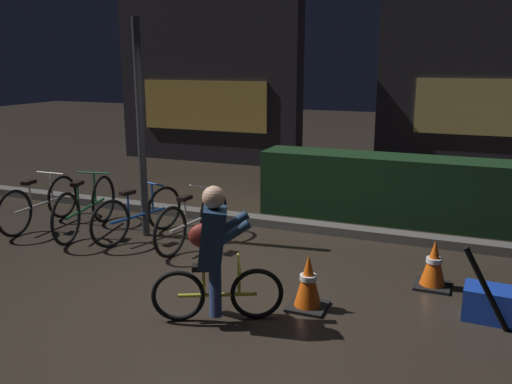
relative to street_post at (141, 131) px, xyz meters
The scene contains 14 objects.
ground_plane 2.47m from the street_post, 36.19° to the right, with size 40.00×40.00×0.00m, color #2D261E.
sidewalk_curb 2.34m from the street_post, 31.37° to the left, with size 12.00×0.24×0.12m, color #56544F.
hedge_row 4.04m from the street_post, 28.91° to the left, with size 4.80×0.70×0.96m, color black.
storefront_left 5.58m from the street_post, 107.84° to the left, with size 4.34×0.54×3.68m.
street_post is the anchor object (origin of this frame).
parked_bike_leftmost 1.92m from the street_post, behind, with size 0.46×1.59×0.73m.
parked_bike_left_mid 1.33m from the street_post, 165.07° to the right, with size 0.47×1.68×0.79m.
parked_bike_center_left 1.09m from the street_post, 93.12° to the right, with size 0.51×1.48×0.70m.
parked_bike_center_right 1.35m from the street_post, ahead, with size 0.46×1.55×0.72m.
traffic_cone_near 3.17m from the street_post, 26.10° to the right, with size 0.36×0.36×0.54m.
traffic_cone_far 3.90m from the street_post, ahead, with size 0.36×0.36×0.51m.
blue_crate 4.51m from the street_post, 11.99° to the right, with size 0.44×0.32×0.30m, color #193DB7.
cyclist 2.77m from the street_post, 43.31° to the right, with size 1.09×0.57×1.25m.
closed_umbrella 4.46m from the street_post, 15.35° to the right, with size 0.05×0.05×0.85m, color black.
Camera 1 is at (2.33, -4.67, 2.29)m, focal length 37.93 mm.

